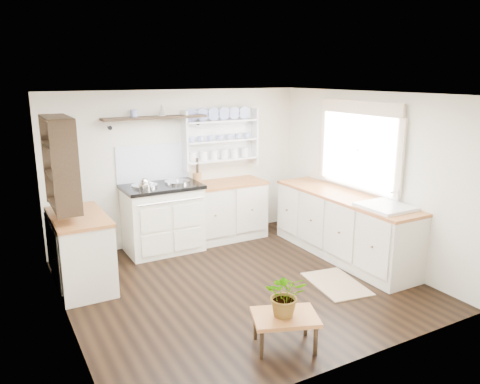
% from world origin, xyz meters
% --- Properties ---
extents(floor, '(4.00, 3.80, 0.01)m').
position_xyz_m(floor, '(0.00, 0.00, 0.00)').
color(floor, black).
rests_on(floor, ground).
extents(wall_back, '(4.00, 0.02, 2.30)m').
position_xyz_m(wall_back, '(0.00, 1.90, 1.15)').
color(wall_back, silver).
rests_on(wall_back, ground).
extents(wall_right, '(0.02, 3.80, 2.30)m').
position_xyz_m(wall_right, '(2.00, 0.00, 1.15)').
color(wall_right, silver).
rests_on(wall_right, ground).
extents(wall_left, '(0.02, 3.80, 2.30)m').
position_xyz_m(wall_left, '(-2.00, 0.00, 1.15)').
color(wall_left, silver).
rests_on(wall_left, ground).
extents(ceiling, '(4.00, 3.80, 0.01)m').
position_xyz_m(ceiling, '(0.00, 0.00, 2.30)').
color(ceiling, white).
rests_on(ceiling, wall_back).
extents(window, '(0.08, 1.55, 1.22)m').
position_xyz_m(window, '(1.95, 0.15, 1.56)').
color(window, white).
rests_on(window, wall_right).
extents(aga_cooker, '(1.10, 0.76, 1.02)m').
position_xyz_m(aga_cooker, '(-0.42, 1.57, 0.50)').
color(aga_cooker, white).
rests_on(aga_cooker, floor).
extents(back_cabinets, '(1.27, 0.63, 0.90)m').
position_xyz_m(back_cabinets, '(0.60, 1.60, 0.46)').
color(back_cabinets, beige).
rests_on(back_cabinets, floor).
extents(right_cabinets, '(0.62, 2.43, 0.90)m').
position_xyz_m(right_cabinets, '(1.70, 0.10, 0.46)').
color(right_cabinets, beige).
rests_on(right_cabinets, floor).
extents(belfast_sink, '(0.55, 0.60, 0.45)m').
position_xyz_m(belfast_sink, '(1.70, -0.65, 0.80)').
color(belfast_sink, white).
rests_on(belfast_sink, right_cabinets).
extents(left_cabinets, '(0.62, 1.13, 0.90)m').
position_xyz_m(left_cabinets, '(-1.70, 0.90, 0.46)').
color(left_cabinets, beige).
rests_on(left_cabinets, floor).
extents(plate_rack, '(1.20, 0.22, 0.90)m').
position_xyz_m(plate_rack, '(0.65, 1.86, 1.56)').
color(plate_rack, white).
rests_on(plate_rack, wall_back).
extents(high_shelf, '(1.50, 0.29, 0.16)m').
position_xyz_m(high_shelf, '(-0.40, 1.78, 1.91)').
color(high_shelf, black).
rests_on(high_shelf, wall_back).
extents(left_shelving, '(0.28, 0.80, 1.05)m').
position_xyz_m(left_shelving, '(-1.84, 0.90, 1.55)').
color(left_shelving, black).
rests_on(left_shelving, wall_left).
extents(kettle, '(0.17, 0.17, 0.20)m').
position_xyz_m(kettle, '(-0.70, 1.45, 1.03)').
color(kettle, silver).
rests_on(kettle, aga_cooker).
extents(utensil_crock, '(0.14, 0.14, 0.16)m').
position_xyz_m(utensil_crock, '(0.19, 1.68, 0.99)').
color(utensil_crock, olive).
rests_on(utensil_crock, back_cabinets).
extents(center_table, '(0.72, 0.62, 0.33)m').
position_xyz_m(center_table, '(-0.30, -1.40, 0.28)').
color(center_table, brown).
rests_on(center_table, floor).
extents(potted_plant, '(0.50, 0.48, 0.43)m').
position_xyz_m(potted_plant, '(-0.30, -1.40, 0.54)').
color(potted_plant, '#3F7233').
rests_on(potted_plant, center_table).
extents(floor_rug, '(0.67, 0.92, 0.02)m').
position_xyz_m(floor_rug, '(1.03, -0.59, 0.01)').
color(floor_rug, olive).
rests_on(floor_rug, floor).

